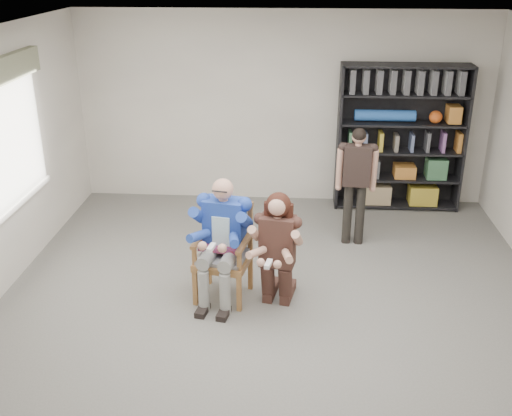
# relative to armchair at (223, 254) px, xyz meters

# --- Properties ---
(room_shell) EXTENTS (6.00, 7.00, 2.80)m
(room_shell) POSITION_rel_armchair_xyz_m (0.55, -0.55, 0.87)
(room_shell) COLOR white
(room_shell) RESTS_ON ground
(floor) EXTENTS (6.00, 7.00, 0.01)m
(floor) POSITION_rel_armchair_xyz_m (0.55, -0.55, -0.53)
(floor) COLOR #66645D
(floor) RESTS_ON ground
(window_left) EXTENTS (0.16, 2.00, 1.75)m
(window_left) POSITION_rel_armchair_xyz_m (-2.40, 0.45, 1.10)
(window_left) COLOR white
(window_left) RESTS_ON room_shell
(armchair) EXTENTS (0.71, 0.70, 1.06)m
(armchair) POSITION_rel_armchair_xyz_m (0.00, 0.00, 0.00)
(armchair) COLOR olive
(armchair) RESTS_ON floor
(seated_man) EXTENTS (0.74, 0.92, 1.38)m
(seated_man) POSITION_rel_armchair_xyz_m (0.00, 0.00, 0.16)
(seated_man) COLOR navy
(seated_man) RESTS_ON floor
(kneeling_woman) EXTENTS (0.68, 0.93, 1.26)m
(kneeling_woman) POSITION_rel_armchair_xyz_m (0.58, -0.12, 0.10)
(kneeling_woman) COLOR #3D291F
(kneeling_woman) RESTS_ON floor
(bookshelf) EXTENTS (1.80, 0.38, 2.10)m
(bookshelf) POSITION_rel_armchair_xyz_m (2.25, 2.73, 0.52)
(bookshelf) COLOR black
(bookshelf) RESTS_ON floor
(standing_man) EXTENTS (0.49, 0.29, 1.55)m
(standing_man) POSITION_rel_armchair_xyz_m (1.52, 1.45, 0.25)
(standing_man) COLOR black
(standing_man) RESTS_ON floor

